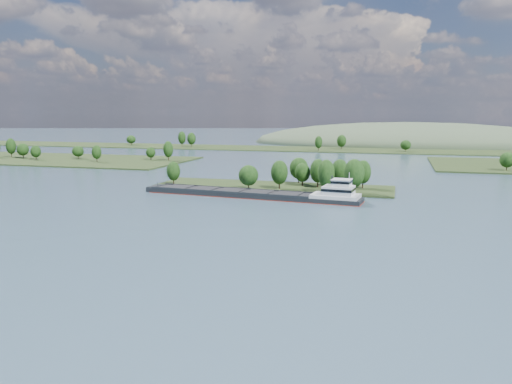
% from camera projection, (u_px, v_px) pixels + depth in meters
% --- Properties ---
extents(ground, '(1800.00, 1800.00, 0.00)m').
position_uv_depth(ground, '(225.00, 215.00, 154.33)').
color(ground, '#3A5364').
rests_on(ground, ground).
extents(tree_island, '(100.00, 32.46, 14.49)m').
position_uv_depth(tree_island, '(291.00, 179.00, 207.33)').
color(tree_island, '#202F15').
rests_on(tree_island, ground).
extents(back_shoreline, '(900.00, 60.00, 15.05)m').
position_uv_depth(back_shoreline, '(346.00, 149.00, 417.67)').
color(back_shoreline, '#202F15').
rests_on(back_shoreline, ground).
extents(hill_west, '(320.00, 160.00, 44.00)m').
position_uv_depth(hill_west, '(409.00, 144.00, 498.58)').
color(hill_west, '#3B4B34').
rests_on(hill_west, ground).
extents(cargo_barge, '(85.69, 18.63, 11.51)m').
position_uv_depth(cargo_barge, '(264.00, 194.00, 185.55)').
color(cargo_barge, black).
rests_on(cargo_barge, ground).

